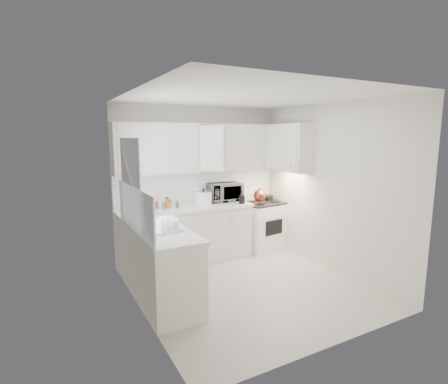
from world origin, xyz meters
TOP-DOWN VIEW (x-y plane):
  - floor at (0.00, 0.00)m, footprint 3.20×3.20m
  - ceiling at (0.00, 0.00)m, footprint 3.20×3.20m
  - wall_back at (0.00, 1.60)m, footprint 3.00×0.00m
  - wall_front at (0.00, -1.60)m, footprint 3.00×0.00m
  - wall_left at (-1.50, 0.00)m, footprint 0.00×3.20m
  - wall_right at (1.50, 0.00)m, footprint 0.00×3.20m
  - window_blinds at (-1.48, 0.35)m, footprint 0.06×0.96m
  - lower_cabinets_back at (-0.39, 1.30)m, footprint 2.22×0.60m
  - lower_cabinets_left at (-1.20, 0.20)m, footprint 0.60×1.60m
  - countertop_back at (-0.39, 1.29)m, footprint 2.24×0.64m
  - countertop_left at (-1.19, 0.20)m, footprint 0.64×1.62m
  - backsplash_back at (0.00, 1.59)m, footprint 2.98×0.02m
  - backsplash_left at (-1.49, 0.20)m, footprint 0.02×1.60m
  - upper_cabinets_back at (0.00, 1.44)m, footprint 3.00×0.33m
  - upper_cabinets_right at (1.33, 0.82)m, footprint 0.33×0.90m
  - sink at (-1.19, 0.55)m, footprint 0.42×0.38m
  - stove at (1.13, 1.28)m, footprint 0.82×0.70m
  - tea_kettle at (0.95, 1.12)m, footprint 0.29×0.25m
  - frying_pan at (1.31, 1.44)m, footprint 0.38×0.52m
  - microwave at (0.40, 1.45)m, footprint 0.59×0.33m
  - rice_cooker at (-0.07, 1.29)m, footprint 0.34×0.34m
  - paper_towel at (-0.06, 1.52)m, footprint 0.12×0.12m
  - utensil_crock at (0.55, 1.08)m, footprint 0.13×0.13m
  - dish_rack at (-1.17, 0.02)m, footprint 0.39×0.31m
  - spice_left_0 at (-0.85, 1.42)m, footprint 0.06×0.06m
  - spice_left_1 at (-0.78, 1.33)m, footprint 0.06×0.06m
  - spice_left_2 at (-0.70, 1.42)m, footprint 0.06×0.06m
  - spice_left_3 at (-0.62, 1.33)m, footprint 0.06×0.06m
  - spice_left_4 at (-0.55, 1.42)m, footprint 0.06×0.06m
  - sauce_right_0 at (0.58, 1.46)m, footprint 0.06×0.06m
  - sauce_right_1 at (0.64, 1.40)m, footprint 0.06×0.06m
  - sauce_right_2 at (0.69, 1.46)m, footprint 0.06×0.06m
  - sauce_right_3 at (0.74, 1.40)m, footprint 0.06×0.06m

SIDE VIEW (x-z plane):
  - floor at x=0.00m, z-range 0.00..0.00m
  - lower_cabinets_back at x=-0.39m, z-range 0.00..0.90m
  - lower_cabinets_left at x=-1.20m, z-range 0.00..0.90m
  - stove at x=1.13m, z-range 0.00..1.14m
  - countertop_back at x=-0.39m, z-range 0.90..0.95m
  - countertop_left at x=-1.19m, z-range 0.90..0.95m
  - frying_pan at x=1.31m, z-range 0.95..0.99m
  - spice_left_0 at x=-0.85m, z-range 0.95..1.08m
  - spice_left_1 at x=-0.78m, z-range 0.95..1.08m
  - spice_left_2 at x=-0.70m, z-range 0.95..1.08m
  - spice_left_3 at x=-0.62m, z-range 0.95..1.08m
  - spice_left_4 at x=-0.55m, z-range 0.95..1.08m
  - sauce_right_0 at x=0.58m, z-range 0.95..1.14m
  - sauce_right_1 at x=0.64m, z-range 0.95..1.14m
  - sauce_right_2 at x=0.69m, z-range 0.95..1.14m
  - sauce_right_3 at x=0.74m, z-range 0.95..1.14m
  - dish_rack at x=-1.17m, z-range 0.95..1.15m
  - tea_kettle at x=0.95m, z-range 0.94..1.20m
  - sink at x=-1.19m, z-range 0.92..1.22m
  - rice_cooker at x=-0.07m, z-range 0.95..1.22m
  - paper_towel at x=-0.06m, z-range 0.95..1.22m
  - utensil_crock at x=0.55m, z-range 0.95..1.28m
  - microwave at x=0.40m, z-range 0.95..1.35m
  - backsplash_back at x=0.00m, z-range 0.95..1.50m
  - backsplash_left at x=-1.49m, z-range 0.95..1.50m
  - wall_back at x=0.00m, z-range -0.20..2.80m
  - wall_front at x=0.00m, z-range -0.20..2.80m
  - wall_left at x=-1.50m, z-range -0.30..2.90m
  - wall_right at x=1.50m, z-range -0.30..2.90m
  - upper_cabinets_back at x=0.00m, z-range 1.10..1.90m
  - upper_cabinets_right at x=1.33m, z-range 1.10..1.90m
  - window_blinds at x=-1.48m, z-range 1.02..2.08m
  - ceiling at x=0.00m, z-range 2.60..2.60m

